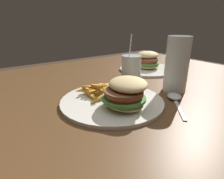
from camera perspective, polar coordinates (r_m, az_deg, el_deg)
name	(u,v)px	position (r m, az deg, el deg)	size (l,w,h in m)	color
dining_table	(158,114)	(0.75, 13.88, -7.19)	(1.28, 1.18, 0.71)	brown
meal_plate_near	(117,97)	(0.55, 1.47, -2.26)	(0.32, 0.31, 0.10)	silver
beer_glass	(177,66)	(0.69, 19.09, 6.74)	(0.08, 0.08, 0.19)	silver
juice_glass	(131,69)	(0.80, 5.86, 6.35)	(0.08, 0.08, 0.19)	silver
spoon	(175,97)	(0.63, 18.58, -2.31)	(0.15, 0.14, 0.02)	silver
meal_plate_far	(148,65)	(0.96, 10.82, 7.41)	(0.28, 0.28, 0.10)	silver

